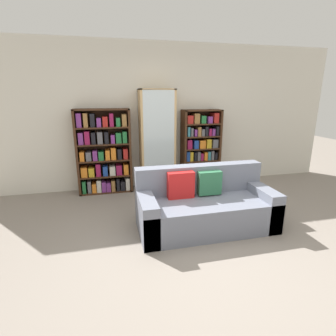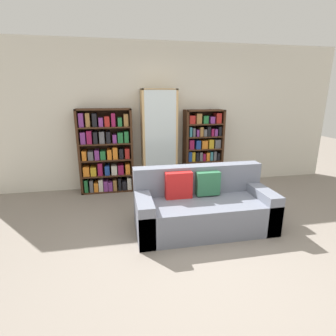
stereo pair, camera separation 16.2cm
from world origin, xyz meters
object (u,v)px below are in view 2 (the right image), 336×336
couch (203,207)px  bookshelf_left (106,153)px  bookshelf_right (203,149)px  wine_bottle (197,189)px  display_cabinet (159,141)px

couch → bookshelf_left: bookshelf_left is taller
bookshelf_right → wine_bottle: (-0.30, -0.66, -0.57)m
bookshelf_right → wine_bottle: bookshelf_right is taller
couch → display_cabinet: size_ratio=0.97×
couch → bookshelf_right: bookshelf_right is taller
display_cabinet → bookshelf_left: bearing=179.1°
bookshelf_left → wine_bottle: bearing=-23.0°
bookshelf_right → wine_bottle: bearing=-114.3°
couch → bookshelf_right: bearing=72.0°
couch → display_cabinet: 1.85m
bookshelf_left → display_cabinet: bearing=-0.9°
display_cabinet → bookshelf_right: size_ratio=1.25×
display_cabinet → bookshelf_right: 0.90m
bookshelf_left → display_cabinet: (0.99, -0.02, 0.20)m
bookshelf_left → wine_bottle: bookshelf_left is taller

